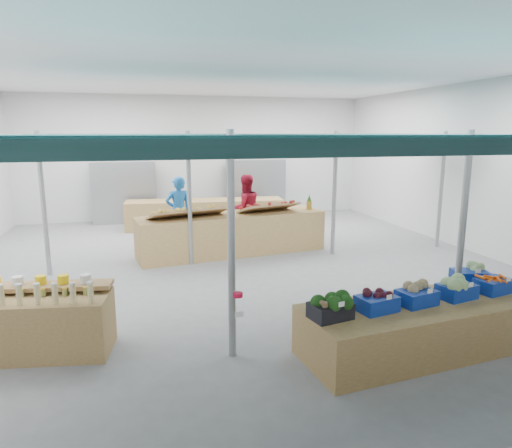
% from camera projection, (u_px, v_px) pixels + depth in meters
% --- Properties ---
extents(floor, '(13.00, 13.00, 0.00)m').
position_uv_depth(floor, '(239.00, 267.00, 10.21)').
color(floor, slate).
rests_on(floor, ground).
extents(hall, '(13.00, 13.00, 13.00)m').
position_uv_depth(hall, '(225.00, 146.00, 11.06)').
color(hall, silver).
rests_on(hall, ground).
extents(pole_grid, '(10.00, 4.60, 3.00)m').
position_uv_depth(pole_grid, '(299.00, 196.00, 8.39)').
color(pole_grid, gray).
rests_on(pole_grid, floor).
extents(awnings, '(9.50, 7.08, 0.30)m').
position_uv_depth(awnings, '(300.00, 143.00, 8.20)').
color(awnings, '#0A2C2A').
rests_on(awnings, pole_grid).
extents(back_shelving_left, '(2.00, 0.50, 2.00)m').
position_uv_depth(back_shelving_left, '(124.00, 193.00, 15.06)').
color(back_shelving_left, '#B23F33').
rests_on(back_shelving_left, floor).
extents(back_shelving_right, '(2.00, 0.50, 2.00)m').
position_uv_depth(back_shelving_right, '(256.00, 189.00, 16.21)').
color(back_shelving_right, '#B23F33').
rests_on(back_shelving_right, floor).
extents(bottle_shelf, '(1.91, 1.34, 1.08)m').
position_uv_depth(bottle_shelf, '(42.00, 322.00, 6.17)').
color(bottle_shelf, olive).
rests_on(bottle_shelf, floor).
extents(veg_counter, '(3.61, 1.51, 0.68)m').
position_uv_depth(veg_counter, '(426.00, 326.00, 6.27)').
color(veg_counter, olive).
rests_on(veg_counter, floor).
extents(fruit_counter, '(4.74, 1.73, 0.99)m').
position_uv_depth(fruit_counter, '(232.00, 234.00, 11.29)').
color(fruit_counter, olive).
rests_on(fruit_counter, floor).
extents(far_counter, '(4.97, 1.45, 0.88)m').
position_uv_depth(far_counter, '(205.00, 214.00, 14.41)').
color(far_counter, olive).
rests_on(far_counter, floor).
extents(vendor_left, '(0.73, 0.53, 1.85)m').
position_uv_depth(vendor_left, '(179.00, 212.00, 11.94)').
color(vendor_left, blue).
rests_on(vendor_left, floor).
extents(vendor_right, '(0.99, 0.82, 1.85)m').
position_uv_depth(vendor_right, '(245.00, 209.00, 12.40)').
color(vendor_right, maroon).
rests_on(vendor_right, floor).
extents(crate_broccoli, '(0.56, 0.45, 0.35)m').
position_uv_depth(crate_broccoli, '(330.00, 306.00, 5.65)').
color(crate_broccoli, black).
rests_on(crate_broccoli, veg_counter).
extents(crate_beets, '(0.56, 0.45, 0.29)m').
position_uv_depth(crate_beets, '(377.00, 301.00, 5.89)').
color(crate_beets, navy).
rests_on(crate_beets, veg_counter).
extents(crate_celeriac, '(0.56, 0.45, 0.31)m').
position_uv_depth(crate_celeriac, '(417.00, 294.00, 6.11)').
color(crate_celeriac, navy).
rests_on(crate_celeriac, veg_counter).
extents(crate_cabbage, '(0.56, 0.45, 0.35)m').
position_uv_depth(crate_cabbage, '(457.00, 287.00, 6.34)').
color(crate_cabbage, navy).
rests_on(crate_cabbage, veg_counter).
extents(crate_carrots, '(0.56, 0.45, 0.29)m').
position_uv_depth(crate_carrots, '(493.00, 285.00, 6.59)').
color(crate_carrots, navy).
rests_on(crate_carrots, veg_counter).
extents(sparrow, '(0.12, 0.09, 0.11)m').
position_uv_depth(sparrow, '(324.00, 304.00, 5.47)').
color(sparrow, brown).
rests_on(sparrow, crate_broccoli).
extents(pole_ribbon, '(0.12, 0.12, 0.28)m').
position_uv_depth(pole_ribbon, '(238.00, 297.00, 5.31)').
color(pole_ribbon, red).
rests_on(pole_ribbon, pole_grid).
extents(apple_heap_yellow, '(2.02, 1.19, 0.27)m').
position_uv_depth(apple_heap_yellow, '(189.00, 211.00, 10.64)').
color(apple_heap_yellow, '#997247').
rests_on(apple_heap_yellow, fruit_counter).
extents(apple_heap_red, '(1.63, 1.08, 0.27)m').
position_uv_depth(apple_heap_red, '(269.00, 206.00, 11.42)').
color(apple_heap_red, '#997247').
rests_on(apple_heap_red, fruit_counter).
extents(pineapple, '(0.14, 0.14, 0.39)m').
position_uv_depth(pineapple, '(309.00, 202.00, 11.86)').
color(pineapple, '#8C6019').
rests_on(pineapple, fruit_counter).
extents(crate_extra, '(0.56, 0.45, 0.32)m').
position_uv_depth(crate_extra, '(470.00, 274.00, 6.98)').
color(crate_extra, navy).
rests_on(crate_extra, veg_counter).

